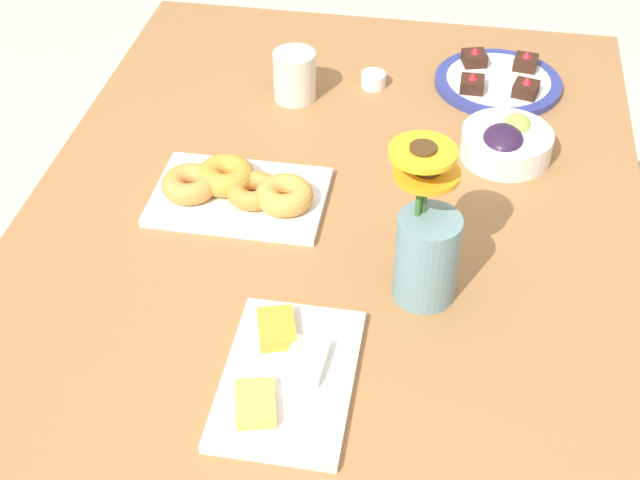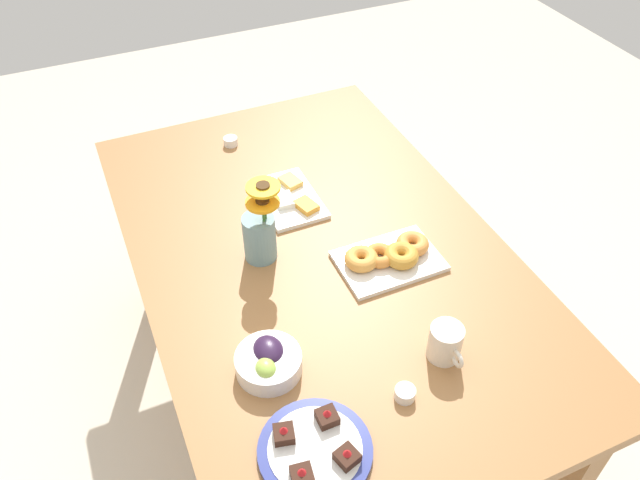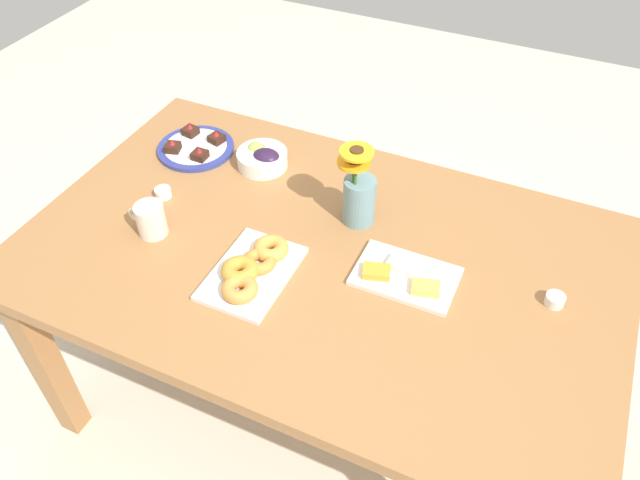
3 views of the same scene
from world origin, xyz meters
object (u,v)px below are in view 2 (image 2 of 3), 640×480
Objects in this scene: cheese_platter at (290,198)px; flower_vase at (260,233)px; croissant_platter at (389,256)px; dining_table at (320,271)px; jam_cup_honey at (405,393)px; dessert_plate at (315,449)px; coffee_mug at (446,342)px; grape_bowl at (268,361)px; jam_cup_berry at (231,141)px.

flower_vase is (0.19, -0.16, 0.08)m from cheese_platter.
cheese_platter is 0.39m from croissant_platter.
jam_cup_honey is (0.51, -0.02, 0.10)m from dining_table.
dining_table is 6.54× the size of dessert_plate.
croissant_platter is at bearing 136.85° from dessert_plate.
dining_table is at bearing -164.37° from coffee_mug.
croissant_platter is at bearing 115.17° from grape_bowl.
flower_vase reaches higher than dining_table.
jam_cup_honey is at bearing -1.78° from dining_table.
grape_bowl is 0.24m from dessert_plate.
cheese_platter is (-0.56, 0.27, -0.02)m from grape_bowl.
grape_bowl is at bearing -176.08° from dessert_plate.
grape_bowl is at bearing -26.10° from cheese_platter.
flower_vase reaches higher than grape_bowl.
croissant_platter is at bearing 156.58° from jam_cup_honey.
croissant_platter reaches higher than cheese_platter.
dessert_plate reaches higher than jam_cup_berry.
croissant_platter is (-0.33, 0.03, -0.03)m from coffee_mug.
flower_vase is at bearing 162.76° from grape_bowl.
cheese_platter is at bearing -157.03° from croissant_platter.
grape_bowl is at bearing -64.83° from croissant_platter.
dessert_plate is (0.80, -0.26, -0.00)m from cheese_platter.
cheese_platter is 0.37m from jam_cup_berry.
jam_cup_honey is 1.00× the size of jam_cup_berry.
dessert_plate is (0.24, 0.02, -0.02)m from grape_bowl.
dining_table is 0.52m from jam_cup_honey.
dessert_plate is at bearing -80.02° from jam_cup_honey.
coffee_mug is 0.42m from grape_bowl.
coffee_mug reaches higher than cheese_platter.
jam_cup_berry is (-0.60, -0.07, 0.10)m from dining_table.
jam_cup_berry is 0.19× the size of flower_vase.
grape_bowl reaches higher than croissant_platter.
cheese_platter is 5.42× the size of jam_cup_berry.
coffee_mug is 0.40m from dessert_plate.
jam_cup_honey is at bearing 52.58° from grape_bowl.
flower_vase reaches higher than coffee_mug.
dining_table is 0.49m from coffee_mug.
coffee_mug is 0.16m from jam_cup_honey.
coffee_mug is at bearing 29.86° from flower_vase.
dessert_plate reaches higher than dining_table.
dining_table is 0.43m from grape_bowl.
jam_cup_berry reaches higher than dining_table.
cheese_platter is at bearing 153.90° from grape_bowl.
croissant_platter is 0.43m from jam_cup_honey.
coffee_mug reaches higher than jam_cup_berry.
jam_cup_honey is 0.58m from flower_vase.
flower_vase is at bearing -39.55° from cheese_platter.
grape_bowl is 0.47m from croissant_platter.
jam_cup_honey is (0.19, 0.25, -0.01)m from grape_bowl.
jam_cup_honey is 0.24m from dessert_plate.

